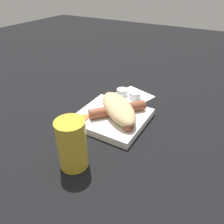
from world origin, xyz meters
TOP-DOWN VIEW (x-y plane):
  - ground_plane at (0.00, 0.00)m, footprint 3.00×3.00m
  - food_tray at (0.00, 0.00)m, footprint 0.20×0.19m
  - bread_roll at (0.02, 0.01)m, footprint 0.20×0.19m
  - sausage at (0.01, 0.01)m, footprint 0.16×0.15m
  - pickled_veggies at (-0.06, -0.06)m, footprint 0.04×0.05m
  - napkin at (-0.02, 0.17)m, footprint 0.16×0.16m
  - condiment_cup_near at (-0.00, 0.16)m, footprint 0.04×0.04m
  - condiment_cup_far at (-0.05, 0.16)m, footprint 0.04×0.04m
  - drink_glass at (0.01, -0.20)m, footprint 0.07×0.07m

SIDE VIEW (x-z plane):
  - ground_plane at x=0.00m, z-range 0.00..0.00m
  - napkin at x=-0.02m, z-range 0.00..0.00m
  - food_tray at x=0.00m, z-range 0.00..0.02m
  - condiment_cup_near at x=0.00m, z-range 0.00..0.02m
  - condiment_cup_far at x=-0.05m, z-range 0.00..0.02m
  - pickled_veggies at x=-0.06m, z-range 0.02..0.02m
  - sausage at x=0.01m, z-range 0.02..0.05m
  - bread_roll at x=0.02m, z-range 0.02..0.07m
  - drink_glass at x=0.01m, z-range 0.00..0.12m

